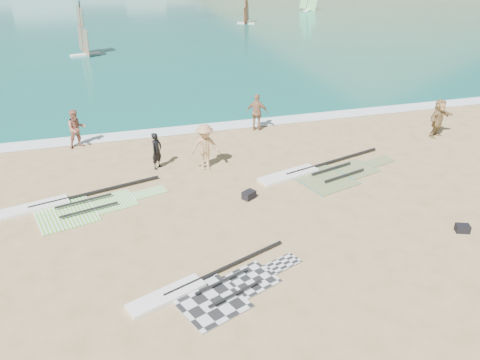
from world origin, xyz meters
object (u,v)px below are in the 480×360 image
object	(u,v)px
beachgoer_left	(77,129)
beachgoer_mid	(205,147)
rig_orange	(321,173)
beachgoer_back	(257,113)
beachgoer_right	(438,118)
rig_grey	(207,289)
person_wetsuit	(157,151)
gear_bag_near	(249,195)
rig_green	(70,206)
gear_bag_far	(463,228)

from	to	relation	value
beachgoer_left	beachgoer_mid	distance (m)	6.68
beachgoer_left	beachgoer_mid	xyz separation A→B (m)	(5.28, -4.10, 0.08)
rig_orange	beachgoer_back	bearing A→B (deg)	83.29
beachgoer_back	beachgoer_right	world-z (taller)	beachgoer_right
rig_grey	beachgoer_back	size ratio (longest dim) A/B	2.78
rig_orange	person_wetsuit	size ratio (longest dim) A/B	4.09
beachgoer_back	beachgoer_right	bearing A→B (deg)	-175.09
rig_orange	beachgoer_right	bearing A→B (deg)	1.63
rig_orange	beachgoer_mid	bearing A→B (deg)	141.55
rig_orange	gear_bag_near	world-z (taller)	gear_bag_near
gear_bag_near	beachgoer_left	bearing A→B (deg)	131.08
beachgoer_back	gear_bag_near	bearing A→B (deg)	96.36
rig_grey	rig_orange	size ratio (longest dim) A/B	0.81
rig_green	rig_orange	world-z (taller)	rig_orange
beachgoer_mid	beachgoer_right	world-z (taller)	beachgoer_mid
gear_bag_near	beachgoer_back	xyz separation A→B (m)	(2.61, 6.98, 0.81)
rig_green	rig_orange	bearing A→B (deg)	-14.74
gear_bag_near	rig_grey	bearing A→B (deg)	-119.51
rig_orange	person_wetsuit	xyz separation A→B (m)	(-6.52, 2.52, 0.75)
beachgoer_back	beachgoer_mid	bearing A→B (deg)	74.08
rig_orange	beachgoer_right	xyz separation A→B (m)	(7.43, 2.37, 0.92)
rig_grey	person_wetsuit	world-z (taller)	person_wetsuit
beachgoer_left	beachgoer_right	bearing A→B (deg)	-29.51
rig_green	gear_bag_near	size ratio (longest dim) A/B	13.21
gear_bag_near	beachgoer_back	size ratio (longest dim) A/B	0.25
gear_bag_near	beachgoer_right	world-z (taller)	beachgoer_right
beachgoer_right	beachgoer_mid	bearing A→B (deg)	161.41
person_wetsuit	gear_bag_far	bearing A→B (deg)	-88.64
rig_orange	gear_bag_near	size ratio (longest dim) A/B	13.67
rig_green	gear_bag_near	world-z (taller)	gear_bag_near
rig_grey	gear_bag_near	size ratio (longest dim) A/B	11.13
gear_bag_near	person_wetsuit	world-z (taller)	person_wetsuit
gear_bag_far	beachgoer_right	size ratio (longest dim) A/B	0.23
rig_grey	beachgoer_mid	world-z (taller)	beachgoer_mid
gear_bag_far	beachgoer_back	world-z (taller)	beachgoer_back
rig_grey	beachgoer_mid	xyz separation A→B (m)	(1.72, 7.86, 0.96)
rig_orange	beachgoer_left	xyz separation A→B (m)	(-9.83, 5.97, 0.87)
beachgoer_mid	beachgoer_back	distance (m)	5.30
rig_grey	beachgoer_right	world-z (taller)	beachgoer_right
beachgoer_mid	beachgoer_right	xyz separation A→B (m)	(11.98, 0.50, -0.04)
beachgoer_left	beachgoer_right	world-z (taller)	beachgoer_right
person_wetsuit	beachgoer_right	distance (m)	13.95
rig_green	beachgoer_mid	world-z (taller)	beachgoer_mid
gear_bag_far	beachgoer_mid	xyz separation A→B (m)	(-7.18, 7.33, 0.88)
rig_orange	beachgoer_left	bearing A→B (deg)	132.66
beachgoer_back	rig_green	bearing A→B (deg)	59.04
beachgoer_left	beachgoer_back	size ratio (longest dim) A/B	0.96
beachgoer_mid	gear_bag_near	bearing A→B (deg)	-74.21
gear_bag_far	person_wetsuit	bearing A→B (deg)	138.91
rig_green	gear_bag_far	bearing A→B (deg)	-37.94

